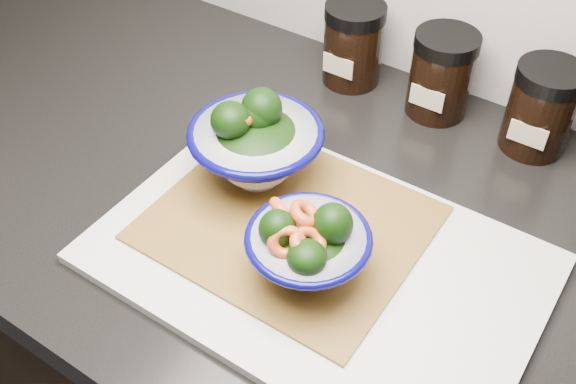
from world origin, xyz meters
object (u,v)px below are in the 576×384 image
Objects in this scene: bowl_right at (308,247)px; spice_jar_a at (353,44)px; cutting_board at (317,259)px; bowl_left at (256,143)px; spice_jar_c at (542,109)px; spice_jar_b at (441,74)px.

bowl_right is 1.09× the size of spice_jar_a.
bowl_left is at bearing 153.23° from cutting_board.
spice_jar_c is (0.12, 0.31, 0.05)m from cutting_board.
bowl_right reaches higher than cutting_board.
spice_jar_a is at bearing 114.06° from cutting_board.
spice_jar_b reaches higher than cutting_board.
bowl_left is 0.16m from bowl_right.
spice_jar_a is at bearing 180.00° from spice_jar_c.
bowl_right is 1.09× the size of spice_jar_b.
bowl_left is (-0.12, 0.06, 0.06)m from cutting_board.
bowl_left is 1.34× the size of spice_jar_a.
bowl_left is at bearing -133.88° from spice_jar_c.
bowl_right is at bearing -35.57° from bowl_left.
bowl_right is at bearing -108.59° from spice_jar_c.
spice_jar_c reaches higher than cutting_board.
spice_jar_a reaches higher than bowl_right.
spice_jar_c is at bearing 0.00° from spice_jar_b.
spice_jar_c is at bearing 46.12° from bowl_left.
spice_jar_a is 1.00× the size of spice_jar_c.
cutting_board is at bearing -88.24° from spice_jar_b.
spice_jar_b is at bearing 180.00° from spice_jar_c.
bowl_left reaches higher than spice_jar_a.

